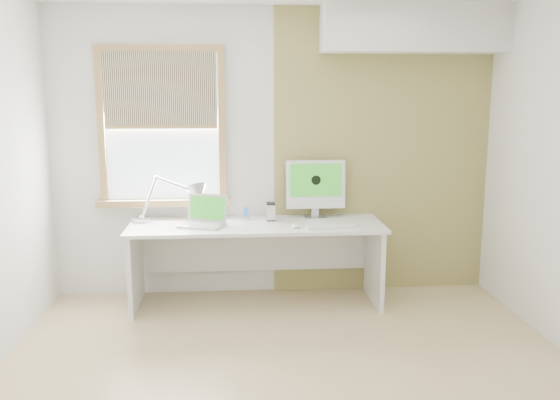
{
  "coord_description": "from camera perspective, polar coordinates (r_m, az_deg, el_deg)",
  "views": [
    {
      "loc": [
        -0.36,
        -3.62,
        1.89
      ],
      "look_at": [
        0.0,
        1.05,
        1.0
      ],
      "focal_mm": 37.96,
      "sensor_mm": 36.0,
      "label": 1
    }
  ],
  "objects": [
    {
      "name": "external_drive",
      "position": [
        5.26,
        -0.9,
        -1.11
      ],
      "size": [
        0.08,
        0.12,
        0.16
      ],
      "color": "#B3B5B7",
      "rests_on": "desk"
    },
    {
      "name": "window",
      "position": [
        5.38,
        -11.31,
        6.87
      ],
      "size": [
        1.2,
        0.14,
        1.42
      ],
      "color": "#A17A43",
      "rests_on": "room"
    },
    {
      "name": "laptop",
      "position": [
        5.12,
        -7.29,
        -1.71
      ],
      "size": [
        0.45,
        0.4,
        0.26
      ],
      "color": "#B3B5B7",
      "rests_on": "desk"
    },
    {
      "name": "accent_wall",
      "position": [
        5.56,
        9.8,
        4.51
      ],
      "size": [
        2.0,
        0.02,
        2.6
      ],
      "primitive_type": "cube",
      "color": "#9B934A",
      "rests_on": "room"
    },
    {
      "name": "keyboard",
      "position": [
        5.01,
        5.07,
        -2.57
      ],
      "size": [
        0.47,
        0.18,
        0.02
      ],
      "color": "white",
      "rests_on": "desk"
    },
    {
      "name": "room",
      "position": [
        3.69,
        1.25,
        1.56
      ],
      "size": [
        4.04,
        3.54,
        2.64
      ],
      "color": "tan",
      "rests_on": "ground"
    },
    {
      "name": "phone_dock",
      "position": [
        5.29,
        -3.29,
        -1.55
      ],
      "size": [
        0.07,
        0.07,
        0.12
      ],
      "color": "#B3B5B7",
      "rests_on": "desk"
    },
    {
      "name": "desk_lamp",
      "position": [
        5.26,
        -8.92,
        0.27
      ],
      "size": [
        0.73,
        0.29,
        0.41
      ],
      "color": "#B3B5B7",
      "rests_on": "desk"
    },
    {
      "name": "desk",
      "position": [
        5.24,
        -2.31,
        -4.23
      ],
      "size": [
        2.2,
        0.7,
        0.73
      ],
      "color": "silver",
      "rests_on": "room"
    },
    {
      "name": "mouse",
      "position": [
        4.99,
        1.5,
        -2.5
      ],
      "size": [
        0.07,
        0.11,
        0.03
      ],
      "primitive_type": "ellipsoid",
      "rotation": [
        0.0,
        0.0,
        0.02
      ],
      "color": "white",
      "rests_on": "desk"
    },
    {
      "name": "soffit",
      "position": [
        5.45,
        12.76,
        15.87
      ],
      "size": [
        1.6,
        0.4,
        0.42
      ],
      "primitive_type": "cube",
      "color": "white",
      "rests_on": "room"
    },
    {
      "name": "imac",
      "position": [
        5.35,
        3.44,
        1.4
      ],
      "size": [
        0.53,
        0.18,
        0.52
      ],
      "color": "#B3B5B7",
      "rests_on": "desk"
    }
  ]
}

